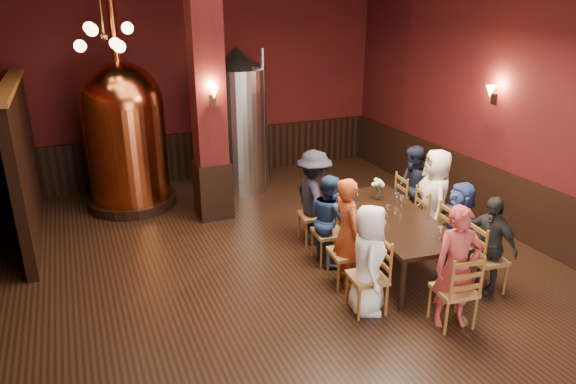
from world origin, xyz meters
name	(u,v)px	position (x,y,z in m)	size (l,w,h in m)	color
room	(292,123)	(0.00, 0.00, 2.25)	(10.00, 10.02, 4.50)	black
wainscot_right	(520,209)	(3.96, 0.00, 0.50)	(0.08, 9.90, 1.00)	black
wainscot_back	(200,155)	(0.00, 4.96, 0.50)	(7.90, 0.08, 1.00)	black
column	(207,89)	(-0.30, 2.80, 2.25)	(0.58, 0.58, 4.50)	#47100F
partition	(24,164)	(-3.20, 3.20, 1.20)	(0.22, 3.50, 2.40)	black
pendant_cluster	(104,37)	(-1.80, 2.90, 3.10)	(0.90, 0.90, 1.70)	#A57226
sconce_wall	(495,94)	(3.90, 0.80, 2.20)	(0.20, 0.20, 0.36)	black
sconce_column	(212,95)	(-0.30, 2.50, 2.20)	(0.20, 0.20, 0.36)	black
dining_table	(393,220)	(1.60, 0.06, 0.69)	(1.27, 2.50, 0.75)	black
chair_0	(367,277)	(0.64, -0.84, 0.46)	(0.46, 0.46, 0.92)	brown
person_0	(368,260)	(0.64, -0.84, 0.70)	(0.68, 0.44, 1.40)	white
chair_1	(346,253)	(0.72, -0.17, 0.46)	(0.46, 0.46, 0.92)	brown
person_1	(347,233)	(0.72, -0.17, 0.75)	(0.55, 0.36, 1.51)	#AB421D
chair_2	(329,232)	(0.79, 0.48, 0.46)	(0.46, 0.46, 0.92)	brown
person_2	(329,219)	(0.79, 0.48, 0.67)	(0.65, 0.32, 1.33)	navy
chair_3	(314,215)	(0.87, 1.15, 0.46)	(0.46, 0.46, 0.92)	brown
person_3	(314,197)	(0.87, 1.15, 0.75)	(0.97, 0.56, 1.50)	black
chair_4	(487,258)	(2.33, -1.04, 0.46)	(0.46, 0.46, 0.92)	brown
person_4	(489,244)	(2.33, -1.04, 0.66)	(0.78, 0.32, 1.33)	black
chair_5	(457,237)	(2.41, -0.37, 0.46)	(0.46, 0.46, 0.92)	brown
person_5	(459,225)	(2.41, -0.37, 0.64)	(1.19, 0.38, 1.29)	navy
chair_6	(432,219)	(2.48, 0.29, 0.46)	(0.46, 0.46, 0.92)	brown
person_6	(434,199)	(2.48, 0.29, 0.78)	(0.77, 0.50, 1.57)	silver
chair_7	(411,203)	(2.56, 0.95, 0.46)	(0.46, 0.46, 0.92)	brown
person_7	(412,189)	(2.56, 0.95, 0.72)	(0.70, 0.34, 1.43)	#181C30
chair_8	(454,290)	(1.42, -1.48, 0.46)	(0.46, 0.46, 0.92)	brown
person_8	(457,268)	(1.42, -1.48, 0.75)	(0.55, 0.36, 1.50)	#A53738
copper_kettle	(126,134)	(-1.57, 3.86, 1.36)	(1.78, 1.78, 3.74)	black
steel_vessel	(238,121)	(0.58, 3.97, 1.39)	(1.43, 1.43, 2.79)	#B2B2B7
rose_vase	(379,186)	(1.75, 0.71, 0.97)	(0.19, 0.19, 0.33)	white
wine_glass_0	(440,233)	(1.72, -0.80, 0.83)	(0.07, 0.07, 0.17)	white
wine_glass_1	(397,198)	(1.90, 0.44, 0.83)	(0.07, 0.07, 0.17)	white
wine_glass_2	(402,201)	(1.91, 0.32, 0.83)	(0.07, 0.07, 0.17)	white
wine_glass_3	(358,196)	(1.42, 0.76, 0.83)	(0.07, 0.07, 0.17)	white
wine_glass_4	(377,217)	(1.26, -0.04, 0.83)	(0.07, 0.07, 0.17)	white
wine_glass_5	(377,193)	(1.75, 0.74, 0.83)	(0.07, 0.07, 0.17)	white
wine_glass_6	(388,211)	(1.51, 0.08, 0.83)	(0.07, 0.07, 0.17)	white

